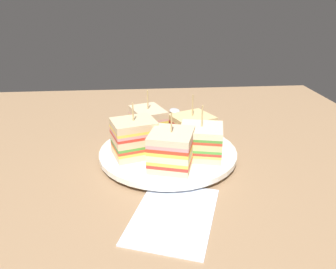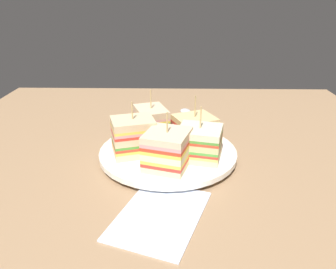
# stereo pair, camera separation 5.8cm
# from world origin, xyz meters

# --- Properties ---
(ground_plane) EXTENTS (0.96, 0.98, 0.02)m
(ground_plane) POSITION_xyz_m (0.00, 0.00, -0.01)
(ground_plane) COLOR #977453
(plate) EXTENTS (0.25, 0.25, 0.02)m
(plate) POSITION_xyz_m (0.00, 0.00, 0.01)
(plate) COLOR white
(plate) RESTS_ON ground_plane
(sandwich_wedge_0) EXTENTS (0.08, 0.08, 0.09)m
(sandwich_wedge_0) POSITION_xyz_m (0.03, 0.05, 0.04)
(sandwich_wedge_0) COLOR beige
(sandwich_wedge_0) RESTS_ON plate
(sandwich_wedge_1) EXTENTS (0.09, 0.09, 0.09)m
(sandwich_wedge_1) POSITION_xyz_m (-0.04, 0.05, 0.04)
(sandwich_wedge_1) COLOR #D4B78E
(sandwich_wedge_1) RESTS_ON plate
(sandwich_wedge_2) EXTENTS (0.09, 0.07, 0.10)m
(sandwich_wedge_2) POSITION_xyz_m (-0.05, -0.03, 0.05)
(sandwich_wedge_2) COLOR beige
(sandwich_wedge_2) RESTS_ON plate
(sandwich_wedge_3) EXTENTS (0.08, 0.09, 0.10)m
(sandwich_wedge_3) POSITION_xyz_m (0.02, -0.06, 0.05)
(sandwich_wedge_3) COLOR beige
(sandwich_wedge_3) RESTS_ON plate
(sandwich_wedge_4) EXTENTS (0.09, 0.08, 0.09)m
(sandwich_wedge_4) POSITION_xyz_m (0.06, -0.00, 0.05)
(sandwich_wedge_4) COLOR beige
(sandwich_wedge_4) RESTS_ON plate
(chip_pile) EXTENTS (0.07, 0.07, 0.02)m
(chip_pile) POSITION_xyz_m (0.01, 0.01, 0.03)
(chip_pile) COLOR #DCCC6D
(chip_pile) RESTS_ON plate
(spoon) EXTENTS (0.15, 0.05, 0.01)m
(spoon) POSITION_xyz_m (-0.23, 0.04, 0.00)
(spoon) COLOR silver
(spoon) RESTS_ON ground_plane
(napkin) EXTENTS (0.18, 0.15, 0.01)m
(napkin) POSITION_xyz_m (0.17, -0.01, 0.00)
(napkin) COLOR #D3E0FB
(napkin) RESTS_ON ground_plane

